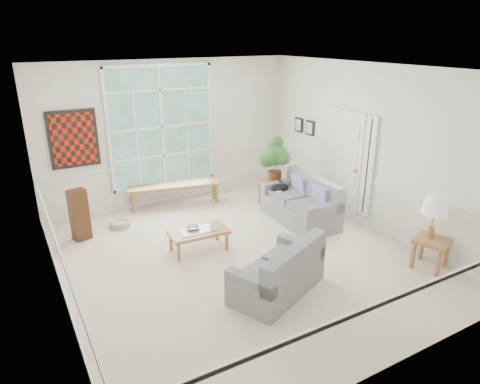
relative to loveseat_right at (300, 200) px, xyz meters
name	(u,v)px	position (x,y,z in m)	size (l,w,h in m)	color
floor	(241,256)	(-1.69, -0.65, -0.44)	(5.50, 6.00, 0.01)	beige
ceiling	(241,69)	(-1.69, -0.65, 2.56)	(5.50, 6.00, 0.02)	white
wall_back	(171,133)	(-1.69, 2.35, 1.06)	(5.50, 0.02, 3.00)	white
wall_front	(394,250)	(-1.69, -3.65, 1.06)	(5.50, 0.02, 3.00)	white
wall_left	(48,202)	(-4.44, -0.65, 1.06)	(0.02, 6.00, 3.00)	white
wall_right	(371,148)	(1.06, -0.65, 1.06)	(0.02, 6.00, 3.00)	white
window_back	(162,127)	(-1.89, 2.31, 1.21)	(2.30, 0.08, 2.40)	white
entry_door	(344,163)	(1.02, -0.05, 0.61)	(0.08, 0.90, 2.10)	white
door_sidelight	(368,167)	(1.02, -0.68, 0.71)	(0.08, 0.26, 1.90)	white
wall_art	(74,139)	(-3.64, 2.30, 1.16)	(0.90, 0.06, 1.10)	#66140B
wall_frame_near	(310,128)	(1.02, 1.10, 1.11)	(0.04, 0.26, 0.32)	black
wall_frame_far	(298,125)	(1.02, 1.50, 1.11)	(0.04, 0.26, 0.32)	black
loveseat_right	(300,200)	(0.00, 0.00, 0.00)	(0.84, 1.62, 0.88)	slate
loveseat_front	(277,267)	(-1.75, -1.80, -0.05)	(1.45, 0.75, 0.78)	slate
coffee_table	(199,240)	(-2.20, -0.11, -0.26)	(0.98, 0.53, 0.37)	#976339
pewter_bowl	(193,228)	(-2.27, -0.04, -0.04)	(0.27, 0.27, 0.07)	#95959A
window_bench	(175,195)	(-1.81, 2.00, -0.21)	(1.98, 0.38, 0.46)	#976339
end_table	(272,193)	(0.01, 0.99, -0.18)	(0.52, 0.52, 0.52)	#976339
houseplant	(275,160)	(0.06, 0.97, 0.56)	(0.56, 0.56, 0.97)	#265723
side_table	(430,253)	(0.71, -2.43, -0.19)	(0.48, 0.48, 0.49)	#976339
table_lamp	(433,216)	(0.74, -2.35, 0.40)	(0.40, 0.40, 0.69)	white
pet_bed	(120,224)	(-3.14, 1.48, -0.38)	(0.38, 0.38, 0.11)	gray
floor_speaker	(79,215)	(-3.86, 1.31, 0.03)	(0.29, 0.23, 0.93)	#3E2212
cat	(280,187)	(-0.08, 0.57, 0.10)	(0.39, 0.27, 0.18)	black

